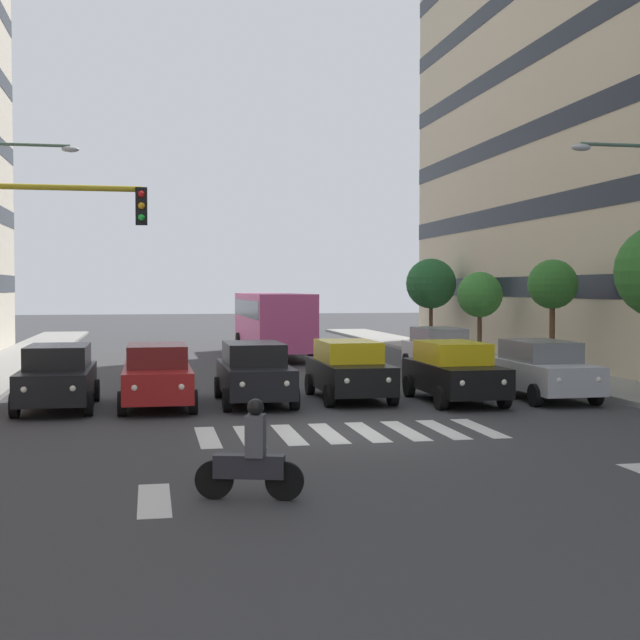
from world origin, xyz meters
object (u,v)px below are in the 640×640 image
at_px(car_5, 58,376).
at_px(street_lamp_right, 5,238).
at_px(car_1, 454,371).
at_px(street_tree_1, 553,285).
at_px(car_3, 254,372).
at_px(motorcycle_with_rider, 251,458).
at_px(car_4, 157,375).
at_px(car_0, 542,369).
at_px(car_row2_0, 440,349).
at_px(street_tree_3, 431,284).
at_px(bus_behind_traffic, 272,318).
at_px(street_lamp_left, 639,244).
at_px(street_tree_2, 480,295).
at_px(car_2, 349,370).
at_px(traffic_light_gantry, 8,268).

bearing_deg(car_5, street_lamp_right, -66.52).
height_order(car_1, street_tree_1, street_tree_1).
xyz_separation_m(car_3, motorcycle_with_rider, (1.37, 11.08, -0.24)).
bearing_deg(car_4, car_1, 176.30).
height_order(car_0, motorcycle_with_rider, car_0).
distance_m(car_row2_0, street_tree_3, 12.03).
relative_size(street_lamp_right, street_tree_3, 1.68).
bearing_deg(car_4, car_0, 177.76).
xyz_separation_m(bus_behind_traffic, street_tree_3, (-8.73, -2.56, 1.62)).
bearing_deg(street_lamp_right, street_tree_3, -142.73).
relative_size(car_5, motorcycle_with_rider, 2.68).
height_order(car_1, car_3, same).
xyz_separation_m(car_4, street_lamp_left, (-13.06, 2.27, 3.60)).
relative_size(car_1, street_tree_2, 1.16).
xyz_separation_m(street_tree_1, street_tree_3, (-0.08, -14.05, 0.11)).
height_order(car_5, street_tree_2, street_tree_2).
bearing_deg(car_0, car_3, -4.60).
height_order(car_row2_0, street_tree_1, street_tree_1).
height_order(street_tree_1, street_tree_2, street_tree_1).
xyz_separation_m(car_2, street_tree_2, (-8.56, -11.44, 2.07)).
bearing_deg(street_lamp_left, street_lamp_right, -21.85).
relative_size(car_4, bus_behind_traffic, 0.42).
bearing_deg(street_lamp_left, traffic_light_gantry, 12.33).
distance_m(car_1, street_tree_3, 20.79).
relative_size(bus_behind_traffic, street_tree_1, 2.53).
distance_m(car_4, motorcycle_with_rider, 10.92).
xyz_separation_m(car_1, motorcycle_with_rider, (7.01, 10.30, -0.24)).
height_order(car_5, bus_behind_traffic, bus_behind_traffic).
bearing_deg(motorcycle_with_rider, street_lamp_left, -143.89).
bearing_deg(car_row2_0, car_5, 30.04).
xyz_separation_m(car_5, car_row2_0, (-13.50, -7.81, 0.00)).
bearing_deg(street_tree_3, bus_behind_traffic, 16.33).
xyz_separation_m(street_lamp_left, street_tree_3, (-1.19, -21.50, -1.01)).
xyz_separation_m(traffic_light_gantry, street_lamp_right, (1.69, -10.61, 1.19)).
bearing_deg(street_tree_2, car_2, 53.19).
bearing_deg(motorcycle_with_rider, car_0, -133.22).
height_order(car_3, traffic_light_gantry, traffic_light_gantry).
distance_m(car_1, car_2, 3.03).
bearing_deg(street_tree_3, car_0, 80.90).
bearing_deg(street_tree_3, street_tree_2, 88.65).
distance_m(car_1, car_5, 11.00).
xyz_separation_m(traffic_light_gantry, street_tree_3, (-17.22, -25.00, -0.19)).
xyz_separation_m(car_0, street_tree_3, (-3.15, -19.65, 2.60)).
xyz_separation_m(car_1, street_tree_3, (-5.91, -19.76, 2.60)).
relative_size(bus_behind_traffic, street_lamp_right, 1.35).
bearing_deg(car_0, car_5, -2.53).
xyz_separation_m(bus_behind_traffic, street_lamp_left, (-7.55, 18.94, 2.63)).
height_order(car_4, street_tree_2, street_tree_2).
xyz_separation_m(street_lamp_left, street_tree_2, (-1.02, -14.27, -1.53)).
distance_m(car_5, motorcycle_with_rider, 11.70).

